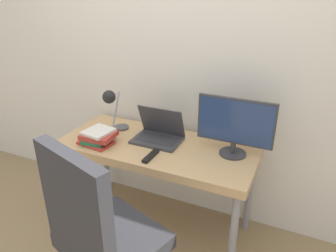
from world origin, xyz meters
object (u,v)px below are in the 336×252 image
object	(u,v)px
laptop	(159,134)
office_chair	(98,230)
monitor	(235,125)
book_stack	(98,137)
desk_lamp	(112,104)

from	to	relation	value
laptop	office_chair	distance (m)	0.89
monitor	book_stack	distance (m)	0.98
desk_lamp	book_stack	xyz separation A→B (m)	(-0.02, -0.18, -0.20)
office_chair	book_stack	size ratio (longest dim) A/B	4.29
desk_lamp	office_chair	bearing A→B (deg)	-62.69
laptop	monitor	world-z (taller)	monitor
laptop	book_stack	world-z (taller)	laptop
office_chair	book_stack	distance (m)	0.80
monitor	book_stack	xyz separation A→B (m)	(-0.93, -0.25, -0.17)
laptop	book_stack	distance (m)	0.44
office_chair	book_stack	world-z (taller)	office_chair
office_chair	monitor	bearing A→B (deg)	61.62
monitor	laptop	bearing A→B (deg)	-178.06
book_stack	monitor	bearing A→B (deg)	15.04
laptop	book_stack	xyz separation A→B (m)	(-0.38, -0.23, 0.00)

